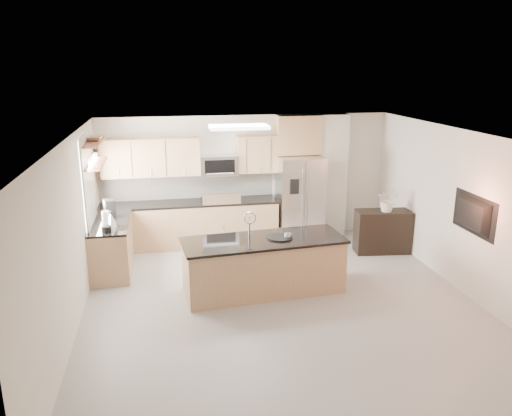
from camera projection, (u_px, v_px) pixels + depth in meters
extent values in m
plane|color=gray|center=(282.00, 304.00, 7.74)|extent=(6.50, 6.50, 0.00)
cube|color=white|center=(284.00, 137.00, 7.03)|extent=(6.00, 6.50, 0.02)
cube|color=beige|center=(246.00, 178.00, 10.45)|extent=(6.00, 0.02, 2.60)
cube|color=beige|center=(371.00, 338.00, 4.31)|extent=(6.00, 0.02, 2.60)
cube|color=beige|center=(71.00, 237.00, 6.85)|extent=(0.02, 6.50, 2.60)
cube|color=beige|center=(466.00, 214.00, 7.92)|extent=(0.02, 6.50, 2.60)
cube|color=tan|center=(190.00, 225.00, 10.17)|extent=(3.55, 0.65, 0.88)
cube|color=black|center=(189.00, 203.00, 10.04)|extent=(3.55, 0.66, 0.04)
cube|color=beige|center=(188.00, 186.00, 10.26)|extent=(3.55, 0.02, 0.52)
cube|color=tan|center=(112.00, 248.00, 8.89)|extent=(0.65, 1.50, 0.88)
cube|color=black|center=(110.00, 223.00, 8.77)|extent=(0.66, 1.50, 0.04)
cube|color=black|center=(221.00, 222.00, 10.28)|extent=(0.76, 0.64, 0.90)
cube|color=black|center=(220.00, 201.00, 10.15)|extent=(0.76, 0.62, 0.03)
cube|color=silver|center=(222.00, 199.00, 9.83)|extent=(0.76, 0.04, 0.22)
cube|color=tan|center=(151.00, 157.00, 9.81)|extent=(1.92, 0.33, 0.75)
cube|color=tan|center=(257.00, 154.00, 10.19)|extent=(0.82, 0.33, 0.75)
cube|color=silver|center=(219.00, 165.00, 10.07)|extent=(0.76, 0.40, 0.40)
cube|color=black|center=(220.00, 167.00, 9.88)|extent=(0.60, 0.02, 0.28)
cube|color=silver|center=(300.00, 199.00, 10.40)|extent=(0.92, 0.75, 1.78)
cube|color=gray|center=(305.00, 203.00, 10.04)|extent=(0.02, 0.01, 1.69)
cube|color=black|center=(295.00, 187.00, 9.89)|extent=(0.18, 0.03, 0.30)
cube|color=beige|center=(332.00, 176.00, 10.64)|extent=(0.60, 0.30, 2.60)
cube|color=white|center=(88.00, 182.00, 8.51)|extent=(0.03, 1.05, 1.55)
cube|color=silver|center=(89.00, 182.00, 8.51)|extent=(0.03, 1.15, 1.65)
cube|color=brown|center=(95.00, 164.00, 8.54)|extent=(0.30, 1.20, 0.04)
cube|color=brown|center=(93.00, 142.00, 8.44)|extent=(0.30, 1.20, 0.04)
cube|color=white|center=(239.00, 127.00, 8.48)|extent=(1.00, 0.50, 0.06)
cube|color=tan|center=(264.00, 266.00, 8.09)|extent=(2.60, 1.09, 0.86)
cube|color=black|center=(264.00, 240.00, 7.97)|extent=(2.67, 1.16, 0.04)
cube|color=black|center=(252.00, 242.00, 7.93)|extent=(0.54, 0.39, 0.01)
cylinder|color=silver|center=(249.00, 226.00, 8.08)|extent=(0.03, 0.03, 0.34)
torus|color=silver|center=(250.00, 218.00, 7.98)|extent=(0.21, 0.03, 0.21)
cube|color=black|center=(382.00, 231.00, 9.80)|extent=(1.10, 0.56, 0.85)
imported|color=silver|center=(288.00, 236.00, 7.99)|extent=(0.13, 0.13, 0.09)
cylinder|color=black|center=(280.00, 237.00, 8.01)|extent=(0.50, 0.50, 0.02)
cylinder|color=black|center=(106.00, 229.00, 8.21)|extent=(0.16, 0.16, 0.11)
cylinder|color=silver|center=(106.00, 218.00, 8.16)|extent=(0.12, 0.12, 0.26)
cone|color=silver|center=(111.00, 220.00, 8.52)|extent=(0.21, 0.21, 0.23)
cylinder|color=black|center=(111.00, 213.00, 8.49)|extent=(0.04, 0.04, 0.04)
cube|color=black|center=(110.00, 208.00, 8.99)|extent=(0.23, 0.26, 0.33)
cylinder|color=silver|center=(110.00, 214.00, 8.95)|extent=(0.11, 0.11, 0.12)
imported|color=silver|center=(93.00, 138.00, 8.46)|extent=(0.41, 0.41, 0.10)
imported|color=silver|center=(388.00, 194.00, 9.56)|extent=(0.74, 0.68, 0.69)
imported|color=black|center=(469.00, 215.00, 7.70)|extent=(0.14, 1.08, 0.62)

